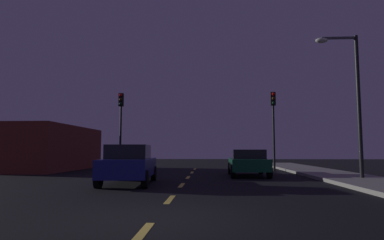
# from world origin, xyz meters

# --- Properties ---
(ground_plane) EXTENTS (80.00, 80.00, 0.00)m
(ground_plane) POSITION_xyz_m (0.00, 7.00, 0.00)
(ground_plane) COLOR black
(sidewalk_curb_right) EXTENTS (3.00, 40.00, 0.15)m
(sidewalk_curb_right) POSITION_xyz_m (7.50, 7.00, 0.07)
(sidewalk_curb_right) COLOR gray
(sidewalk_curb_right) RESTS_ON ground_plane
(lane_stripe_nearest) EXTENTS (0.16, 1.60, 0.01)m
(lane_stripe_nearest) POSITION_xyz_m (0.00, -1.20, 0.00)
(lane_stripe_nearest) COLOR #EACC4C
(lane_stripe_nearest) RESTS_ON ground_plane
(lane_stripe_second) EXTENTS (0.16, 1.60, 0.01)m
(lane_stripe_second) POSITION_xyz_m (0.00, 2.60, 0.00)
(lane_stripe_second) COLOR #EACC4C
(lane_stripe_second) RESTS_ON ground_plane
(lane_stripe_third) EXTENTS (0.16, 1.60, 0.01)m
(lane_stripe_third) POSITION_xyz_m (0.00, 6.40, 0.00)
(lane_stripe_third) COLOR #EACC4C
(lane_stripe_third) RESTS_ON ground_plane
(lane_stripe_fourth) EXTENTS (0.16, 1.60, 0.01)m
(lane_stripe_fourth) POSITION_xyz_m (0.00, 10.20, 0.00)
(lane_stripe_fourth) COLOR #EACC4C
(lane_stripe_fourth) RESTS_ON ground_plane
(lane_stripe_fifth) EXTENTS (0.16, 1.60, 0.01)m
(lane_stripe_fifth) POSITION_xyz_m (0.00, 14.00, 0.00)
(lane_stripe_fifth) COLOR #EACC4C
(lane_stripe_fifth) RESTS_ON ground_plane
(lane_stripe_sixth) EXTENTS (0.16, 1.60, 0.01)m
(lane_stripe_sixth) POSITION_xyz_m (0.00, 17.80, 0.00)
(lane_stripe_sixth) COLOR #EACC4C
(lane_stripe_sixth) RESTS_ON ground_plane
(traffic_signal_left) EXTENTS (0.32, 0.38, 5.25)m
(traffic_signal_left) POSITION_xyz_m (-4.95, 15.67, 3.66)
(traffic_signal_left) COLOR black
(traffic_signal_left) RESTS_ON ground_plane
(traffic_signal_right) EXTENTS (0.32, 0.38, 5.23)m
(traffic_signal_right) POSITION_xyz_m (5.32, 15.67, 3.65)
(traffic_signal_right) COLOR black
(traffic_signal_right) RESTS_ON ground_plane
(car_stopped_ahead) EXTENTS (2.02, 4.20, 1.39)m
(car_stopped_ahead) POSITION_xyz_m (3.11, 11.28, 0.72)
(car_stopped_ahead) COLOR #0F4C2D
(car_stopped_ahead) RESTS_ON ground_plane
(car_adjacent_lane) EXTENTS (2.15, 4.47, 1.57)m
(car_adjacent_lane) POSITION_xyz_m (-2.15, 6.78, 0.79)
(car_adjacent_lane) COLOR navy
(car_adjacent_lane) RESTS_ON ground_plane
(street_lamp_right) EXTENTS (1.91, 0.36, 6.59)m
(street_lamp_right) POSITION_xyz_m (7.49, 8.60, 4.01)
(street_lamp_right) COLOR black
(street_lamp_right) RESTS_ON ground_plane
(storefront_left) EXTENTS (4.34, 9.28, 3.02)m
(storefront_left) POSITION_xyz_m (-10.17, 16.30, 1.51)
(storefront_left) COLOR maroon
(storefront_left) RESTS_ON ground_plane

